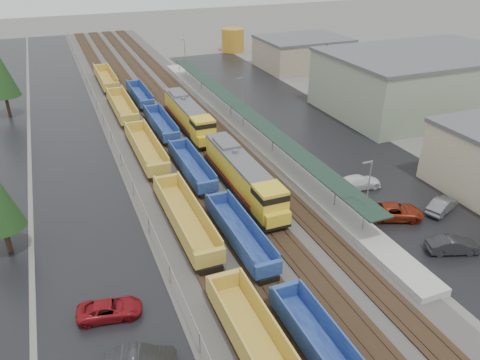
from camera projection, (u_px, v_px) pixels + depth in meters
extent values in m
cube|color=#302D2B|center=(165.00, 117.00, 75.00)|extent=(20.00, 160.00, 0.08)
cube|color=black|center=(127.00, 121.00, 72.94)|extent=(2.60, 160.00, 0.15)
cube|color=#473326|center=(122.00, 121.00, 72.64)|extent=(0.08, 160.00, 0.07)
cube|color=#473326|center=(132.00, 120.00, 73.13)|extent=(0.08, 160.00, 0.07)
cube|color=black|center=(152.00, 118.00, 74.28)|extent=(2.60, 160.00, 0.15)
cube|color=#473326|center=(148.00, 118.00, 73.98)|extent=(0.08, 160.00, 0.07)
cube|color=#473326|center=(157.00, 116.00, 74.47)|extent=(0.08, 160.00, 0.07)
cube|color=black|center=(177.00, 114.00, 75.62)|extent=(2.60, 160.00, 0.15)
cube|color=#473326|center=(172.00, 114.00, 75.33)|extent=(0.08, 160.00, 0.07)
cube|color=#473326|center=(181.00, 113.00, 75.81)|extent=(0.08, 160.00, 0.07)
cube|color=black|center=(200.00, 111.00, 76.96)|extent=(2.60, 160.00, 0.15)
cube|color=#473326|center=(196.00, 111.00, 76.67)|extent=(0.08, 160.00, 0.07)
cube|color=#473326|center=(204.00, 110.00, 77.15)|extent=(0.08, 160.00, 0.07)
cube|color=black|center=(67.00, 130.00, 69.99)|extent=(10.00, 160.00, 0.02)
cube|color=black|center=(299.00, 121.00, 73.18)|extent=(16.00, 100.00, 0.02)
cube|color=#9E9B93|center=(243.00, 128.00, 69.84)|extent=(3.00, 80.00, 0.70)
cylinder|color=gray|center=(335.00, 195.00, 48.61)|extent=(0.16, 0.16, 2.40)
cylinder|color=gray|center=(273.00, 142.00, 60.91)|extent=(0.16, 0.16, 2.40)
cylinder|color=gray|center=(231.00, 108.00, 73.22)|extent=(0.16, 0.16, 2.40)
cylinder|color=gray|center=(201.00, 83.00, 85.53)|extent=(0.16, 0.16, 2.40)
cylinder|color=gray|center=(179.00, 65.00, 97.84)|extent=(0.16, 0.16, 2.40)
cube|color=#192D22|center=(243.00, 110.00, 68.52)|extent=(2.60, 65.00, 0.15)
cylinder|color=gray|center=(367.00, 199.00, 43.53)|extent=(0.12, 0.12, 8.00)
cube|color=gray|center=(367.00, 162.00, 41.56)|extent=(1.00, 0.15, 0.12)
cylinder|color=gray|center=(243.00, 104.00, 68.15)|extent=(0.12, 0.12, 8.00)
cube|color=gray|center=(240.00, 78.00, 66.17)|extent=(1.00, 0.15, 0.12)
cylinder|color=gray|center=(185.00, 60.00, 92.76)|extent=(0.12, 0.12, 8.00)
cube|color=gray|center=(182.00, 40.00, 90.79)|extent=(1.00, 0.15, 0.12)
cylinder|color=gray|center=(200.00, 344.00, 31.99)|extent=(0.08, 0.08, 2.00)
cylinder|color=gray|center=(170.00, 274.00, 38.55)|extent=(0.08, 0.08, 2.00)
cylinder|color=gray|center=(149.00, 225.00, 45.11)|extent=(0.08, 0.08, 2.00)
cylinder|color=gray|center=(133.00, 188.00, 51.68)|extent=(0.08, 0.08, 2.00)
cylinder|color=gray|center=(121.00, 160.00, 58.24)|extent=(0.08, 0.08, 2.00)
cylinder|color=gray|center=(111.00, 137.00, 64.81)|extent=(0.08, 0.08, 2.00)
cylinder|color=gray|center=(103.00, 119.00, 71.37)|extent=(0.08, 0.08, 2.00)
cylinder|color=gray|center=(97.00, 103.00, 77.94)|extent=(0.08, 0.08, 2.00)
cylinder|color=gray|center=(91.00, 90.00, 84.50)|extent=(0.08, 0.08, 2.00)
cylinder|color=gray|center=(86.00, 79.00, 91.06)|extent=(0.08, 0.08, 2.00)
cylinder|color=gray|center=(82.00, 70.00, 97.63)|extent=(0.08, 0.08, 2.00)
cylinder|color=gray|center=(79.00, 61.00, 104.19)|extent=(0.08, 0.08, 2.00)
cylinder|color=gray|center=(75.00, 54.00, 110.76)|extent=(0.08, 0.08, 2.00)
cylinder|color=gray|center=(73.00, 47.00, 117.32)|extent=(0.08, 0.08, 2.00)
cylinder|color=gray|center=(70.00, 41.00, 123.89)|extent=(0.08, 0.08, 2.00)
cylinder|color=gray|center=(68.00, 36.00, 130.45)|extent=(0.08, 0.08, 2.00)
cube|color=gray|center=(102.00, 113.00, 70.91)|extent=(0.05, 160.00, 0.05)
cube|color=gray|center=(420.00, 83.00, 76.50)|extent=(30.00, 20.00, 9.00)
cube|color=#59595B|center=(425.00, 53.00, 74.30)|extent=(30.60, 20.40, 0.50)
cube|color=gray|center=(302.00, 54.00, 102.11)|extent=(18.00, 14.00, 6.00)
cube|color=#59595B|center=(303.00, 38.00, 100.61)|extent=(18.36, 14.28, 0.50)
ellipsoid|color=#465542|center=(170.00, 0.00, 211.51)|extent=(196.00, 140.00, 25.20)
cylinder|color=#332316|center=(7.00, 239.00, 42.40)|extent=(0.50, 0.50, 2.70)
cylinder|color=#332316|center=(8.00, 106.00, 74.75)|extent=(0.50, 0.50, 3.30)
cone|color=black|center=(0.00, 72.00, 72.20)|extent=(4.84, 4.84, 7.70)
cylinder|color=#332316|center=(323.00, 92.00, 82.07)|extent=(0.50, 0.50, 3.00)
cone|color=black|center=(325.00, 63.00, 79.76)|extent=(4.40, 4.40, 7.00)
cube|color=black|center=(242.00, 185.00, 52.69)|extent=(2.81, 18.71, 0.37)
cube|color=gold|center=(238.00, 169.00, 52.72)|extent=(2.62, 14.97, 2.81)
cube|color=gold|center=(270.00, 202.00, 45.87)|extent=(2.81, 2.99, 3.18)
cube|color=black|center=(270.00, 194.00, 45.44)|extent=(2.85, 3.04, 0.65)
cube|color=gold|center=(277.00, 219.00, 44.93)|extent=(2.62, 0.94, 1.31)
cube|color=#59595B|center=(238.00, 157.00, 52.02)|extent=(2.67, 14.97, 0.33)
cube|color=maroon|center=(228.00, 180.00, 52.79)|extent=(0.04, 14.97, 0.33)
cube|color=maroon|center=(249.00, 176.00, 53.68)|extent=(0.04, 14.97, 0.33)
cube|color=black|center=(242.00, 188.00, 52.86)|extent=(2.06, 5.61, 0.56)
cube|color=black|center=(266.00, 216.00, 47.44)|extent=(2.25, 3.74, 0.47)
cube|color=black|center=(222.00, 164.00, 58.19)|extent=(2.25, 3.74, 0.47)
cylinder|color=#59595B|center=(235.00, 152.00, 52.66)|extent=(0.65, 0.65, 0.47)
cube|color=#59595B|center=(226.00, 143.00, 54.99)|extent=(2.25, 3.74, 0.47)
cube|color=black|center=(188.00, 124.00, 69.92)|extent=(2.81, 18.71, 0.37)
cube|color=gold|center=(186.00, 112.00, 69.95)|extent=(2.62, 14.97, 2.81)
cube|color=gold|center=(203.00, 129.00, 63.11)|extent=(2.81, 2.99, 3.18)
cube|color=black|center=(203.00, 123.00, 62.67)|extent=(2.85, 3.04, 0.65)
cube|color=gold|center=(207.00, 140.00, 62.16)|extent=(2.62, 0.94, 1.31)
cube|color=#59595B|center=(185.00, 102.00, 69.26)|extent=(2.67, 14.97, 0.33)
cube|color=maroon|center=(178.00, 120.00, 70.02)|extent=(0.04, 14.97, 0.33)
cube|color=maroon|center=(195.00, 118.00, 70.91)|extent=(0.04, 14.97, 0.33)
cube|color=black|center=(188.00, 126.00, 70.09)|extent=(2.06, 5.61, 0.56)
cube|color=black|center=(202.00, 142.00, 64.67)|extent=(2.25, 3.74, 0.47)
cube|color=black|center=(177.00, 112.00, 75.42)|extent=(2.25, 3.74, 0.47)
cylinder|color=#59595B|center=(183.00, 99.00, 69.89)|extent=(0.65, 0.65, 0.47)
cube|color=#59595B|center=(178.00, 94.00, 72.22)|extent=(2.25, 3.74, 0.47)
cube|color=gold|center=(263.00, 358.00, 31.02)|extent=(2.76, 14.47, 0.27)
cube|color=gold|center=(244.00, 354.00, 30.13)|extent=(0.16, 14.47, 1.91)
cube|color=gold|center=(281.00, 342.00, 31.02)|extent=(0.16, 14.47, 1.91)
cube|color=gold|center=(223.00, 282.00, 36.78)|extent=(2.76, 0.53, 1.49)
cube|color=black|center=(227.00, 298.00, 36.66)|extent=(2.13, 2.34, 0.53)
cube|color=gold|center=(185.00, 221.00, 45.94)|extent=(2.76, 14.47, 0.27)
cube|color=gold|center=(172.00, 216.00, 45.05)|extent=(0.16, 14.47, 1.91)
cube|color=gold|center=(198.00, 210.00, 45.94)|extent=(0.16, 14.47, 1.91)
cube|color=gold|center=(210.00, 258.00, 39.49)|extent=(2.76, 0.53, 1.49)
cube|color=gold|center=(166.00, 182.00, 51.71)|extent=(2.76, 0.53, 1.49)
cube|color=black|center=(207.00, 263.00, 40.59)|extent=(2.13, 2.34, 0.53)
cube|color=black|center=(168.00, 193.00, 51.59)|extent=(2.13, 2.34, 0.53)
cube|color=gold|center=(146.00, 151.00, 60.87)|extent=(2.76, 14.47, 0.27)
cube|color=gold|center=(135.00, 146.00, 59.98)|extent=(0.16, 14.47, 1.91)
cube|color=gold|center=(155.00, 143.00, 60.87)|extent=(0.16, 14.47, 1.91)
cube|color=gold|center=(159.00, 170.00, 54.41)|extent=(2.76, 0.53, 1.49)
cube|color=gold|center=(134.00, 127.00, 66.63)|extent=(2.76, 0.53, 1.49)
cube|color=black|center=(158.00, 175.00, 55.51)|extent=(2.13, 2.34, 0.53)
cube|color=black|center=(136.00, 136.00, 66.51)|extent=(2.13, 2.34, 0.53)
cube|color=gold|center=(122.00, 109.00, 75.79)|extent=(2.76, 14.47, 0.27)
cube|color=gold|center=(113.00, 104.00, 74.90)|extent=(0.16, 14.47, 1.91)
cube|color=gold|center=(130.00, 102.00, 75.79)|extent=(0.16, 14.47, 1.91)
cube|color=gold|center=(130.00, 119.00, 69.34)|extent=(2.76, 0.53, 1.49)
cube|color=gold|center=(114.00, 92.00, 81.56)|extent=(2.76, 0.53, 1.49)
cube|color=black|center=(130.00, 125.00, 70.44)|extent=(2.13, 2.34, 0.53)
cube|color=black|center=(116.00, 99.00, 81.44)|extent=(2.13, 2.34, 0.53)
cube|color=gold|center=(106.00, 81.00, 90.72)|extent=(2.76, 14.47, 0.27)
cube|color=gold|center=(98.00, 76.00, 89.83)|extent=(0.16, 14.47, 1.91)
cube|color=gold|center=(112.00, 75.00, 90.72)|extent=(0.16, 14.47, 1.91)
cube|color=gold|center=(112.00, 87.00, 84.26)|extent=(2.76, 0.53, 1.49)
cube|color=gold|center=(101.00, 68.00, 96.48)|extent=(2.76, 0.53, 1.49)
cube|color=black|center=(112.00, 92.00, 85.36)|extent=(2.13, 2.34, 0.53)
cube|color=black|center=(102.00, 74.00, 96.37)|extent=(2.13, 2.34, 0.53)
cube|color=navy|center=(326.00, 358.00, 31.17)|extent=(2.43, 12.14, 0.23)
cube|color=navy|center=(312.00, 354.00, 30.39)|extent=(0.14, 12.14, 1.68)
cube|color=navy|center=(343.00, 343.00, 31.17)|extent=(0.14, 12.14, 1.68)
cube|color=navy|center=(284.00, 291.00, 36.00)|extent=(2.43, 0.47, 1.31)
cube|color=black|center=(288.00, 306.00, 35.89)|extent=(1.87, 2.05, 0.47)
cube|color=navy|center=(239.00, 236.00, 43.80)|extent=(2.43, 12.14, 0.23)
cube|color=navy|center=(228.00, 231.00, 43.02)|extent=(0.14, 12.14, 1.68)
cube|color=navy|center=(251.00, 226.00, 43.80)|extent=(0.14, 12.14, 1.68)
cube|color=navy|center=(268.00, 269.00, 38.37)|extent=(2.43, 0.47, 1.31)
cube|color=navy|center=(217.00, 199.00, 48.63)|extent=(2.43, 0.47, 1.31)
cube|color=black|center=(264.00, 274.00, 39.34)|extent=(1.87, 2.05, 0.47)
cube|color=black|center=(219.00, 210.00, 48.53)|extent=(1.87, 2.05, 0.47)
cube|color=navy|center=(191.00, 169.00, 56.44)|extent=(2.43, 12.14, 0.23)
cube|color=navy|center=(182.00, 164.00, 55.66)|extent=(0.14, 12.14, 1.68)
cube|color=navy|center=(200.00, 161.00, 56.44)|extent=(0.14, 12.14, 1.68)
cube|color=navy|center=(208.00, 187.00, 51.01)|extent=(2.43, 0.47, 1.31)
cube|color=navy|center=(177.00, 145.00, 61.27)|extent=(2.43, 0.47, 1.31)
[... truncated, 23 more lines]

